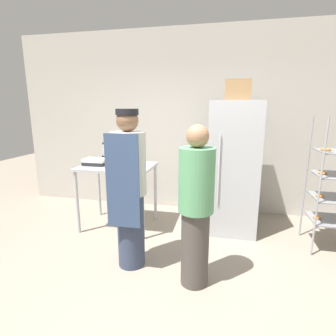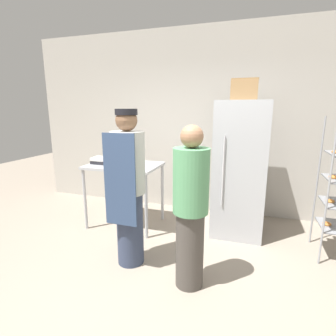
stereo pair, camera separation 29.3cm
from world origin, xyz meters
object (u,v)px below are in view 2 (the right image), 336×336
(blender_pitcher, at_px, (115,152))
(cardboard_storage_box, at_px, (245,90))
(donut_box, at_px, (123,164))
(person_customer, at_px, (190,208))
(refrigerator, at_px, (240,169))
(binder_stack, at_px, (103,160))
(person_baker, at_px, (128,187))

(blender_pitcher, relative_size, cardboard_storage_box, 0.89)
(cardboard_storage_box, bearing_deg, donut_box, -166.22)
(cardboard_storage_box, xyz_separation_m, person_customer, (-0.38, -1.29, -1.15))
(refrigerator, bearing_deg, blender_pitcher, -178.66)
(person_customer, bearing_deg, refrigerator, 74.67)
(refrigerator, height_order, person_customer, refrigerator)
(donut_box, distance_m, cardboard_storage_box, 1.87)
(donut_box, distance_m, blender_pitcher, 0.55)
(binder_stack, distance_m, cardboard_storage_box, 2.20)
(person_customer, bearing_deg, donut_box, 142.20)
(refrigerator, height_order, donut_box, refrigerator)
(cardboard_storage_box, bearing_deg, blender_pitcher, 179.03)
(blender_pitcher, xyz_separation_m, person_baker, (0.80, -1.14, -0.16))
(binder_stack, bearing_deg, person_customer, -33.76)
(refrigerator, distance_m, binder_stack, 1.97)
(binder_stack, relative_size, cardboard_storage_box, 0.99)
(refrigerator, distance_m, blender_pitcher, 1.91)
(blender_pitcher, xyz_separation_m, binder_stack, (-0.04, -0.27, -0.08))
(refrigerator, xyz_separation_m, cardboard_storage_box, (0.00, -0.08, 1.05))
(binder_stack, distance_m, person_baker, 1.22)
(refrigerator, bearing_deg, binder_stack, -170.77)
(donut_box, relative_size, blender_pitcher, 0.92)
(binder_stack, xyz_separation_m, cardboard_storage_box, (1.95, 0.24, 0.98))
(person_baker, bearing_deg, donut_box, 121.14)
(blender_pitcher, height_order, person_customer, person_customer)
(refrigerator, relative_size, cardboard_storage_box, 5.55)
(binder_stack, height_order, person_baker, person_baker)
(donut_box, relative_size, cardboard_storage_box, 0.81)
(binder_stack, bearing_deg, person_baker, -46.06)
(refrigerator, bearing_deg, person_baker, -132.94)
(donut_box, relative_size, person_customer, 0.17)
(binder_stack, bearing_deg, blender_pitcher, 80.86)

